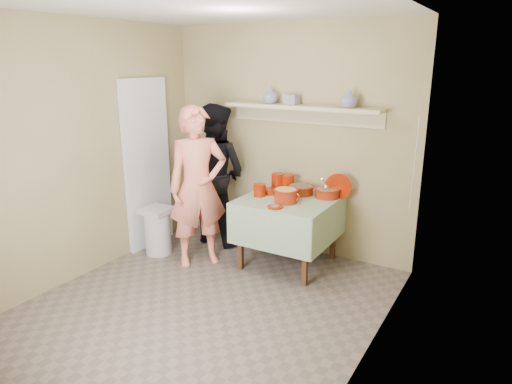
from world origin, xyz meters
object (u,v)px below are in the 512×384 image
Objects in this scene: person_cook at (198,187)px; person_helper at (215,174)px; cazuela_rice at (286,195)px; serving_table at (289,209)px; trash_bin at (158,230)px.

person_cook reaches higher than person_helper.
person_helper is at bearing 163.76° from cazuela_rice.
person_helper is 5.17× the size of cazuela_rice.
cazuela_rice is at bearing 166.16° from person_helper.
serving_table is at bearing 172.80° from person_helper.
person_helper is at bearing 170.40° from serving_table.
trash_bin is at bearing 66.81° from person_helper.
person_helper is at bearing 64.41° from trash_bin.
person_cook is 1.01m from serving_table.
serving_table is 1.74× the size of trash_bin.
cazuela_rice reaches higher than serving_table.
cazuela_rice is at bearing -77.19° from serving_table.
trash_bin is (-0.57, -0.05, -0.59)m from person_cook.
cazuela_rice is at bearing -31.30° from person_cook.
serving_table is 2.95× the size of cazuela_rice.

